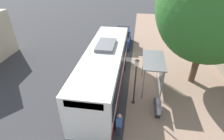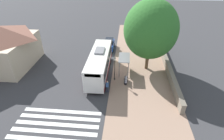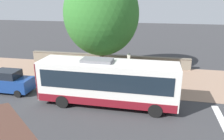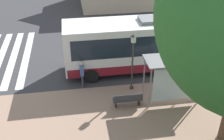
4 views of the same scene
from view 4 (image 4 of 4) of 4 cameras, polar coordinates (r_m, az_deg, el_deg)
The scene contains 7 objects.
ground_plane at distance 19.02m, azimuth 14.67°, elevation -1.94°, with size 120.00×120.00×0.00m, color #353538.
sidewalk_plaza at distance 15.85m, azimuth 20.70°, elevation -10.61°, with size 9.00×44.00×0.02m.
bus at distance 18.90m, azimuth 6.51°, elevation 5.34°, with size 2.75×10.54×3.68m.
bus_shelter at distance 15.83m, azimuth 12.63°, elevation 0.43°, with size 1.63×3.25×2.63m.
pedestrian at distance 17.30m, azimuth -6.12°, elevation -0.44°, with size 0.34×0.24×1.77m.
bench at distance 15.86m, azimuth 3.20°, elevation -6.03°, with size 0.40×1.68×0.88m.
street_lamp_near at distance 16.43m, azimuth 4.21°, elevation 2.52°, with size 0.28×0.28×3.69m.
Camera 4 is at (-14.53, 7.13, 10.00)m, focal length 45.00 mm.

